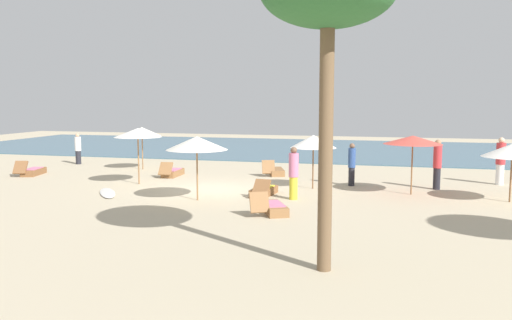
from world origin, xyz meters
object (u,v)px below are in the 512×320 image
object	(u,v)px
umbrella_3	(197,143)
umbrella_0	(512,150)
lounger_3	(272,208)
person_3	(294,173)
person_1	(78,149)
person_4	(500,161)
lounger_5	(32,171)
umbrella_2	(138,133)
lounger_0	(172,172)
person_0	(352,164)
lounger_1	(264,191)
umbrella_4	(142,132)
umbrella_1	(313,141)
lounger_2	(276,171)
umbrella_5	(413,140)
person_2	(437,164)
surfboard	(108,193)

from	to	relation	value
umbrella_3	umbrella_0	bearing A→B (deg)	12.70
lounger_3	person_3	world-z (taller)	person_3
person_1	person_4	world-z (taller)	person_4
umbrella_3	lounger_5	size ratio (longest dim) A/B	1.27
umbrella_2	umbrella_3	xyz separation A→B (m)	(3.58, -2.65, -0.13)
lounger_0	person_0	xyz separation A→B (m)	(8.09, -0.60, 0.71)
lounger_1	person_0	distance (m)	4.25
umbrella_4	lounger_3	bearing A→B (deg)	-44.06
umbrella_0	umbrella_3	bearing A→B (deg)	-167.30
umbrella_0	umbrella_1	world-z (taller)	umbrella_1
lounger_1	umbrella_0	bearing A→B (deg)	6.24
umbrella_0	lounger_2	world-z (taller)	umbrella_0
umbrella_5	person_0	world-z (taller)	umbrella_5
lounger_5	person_3	bearing A→B (deg)	-12.23
lounger_1	person_1	xyz separation A→B (m)	(-11.81, 6.41, 0.66)
lounger_1	person_1	size ratio (longest dim) A/B	1.06
umbrella_3	person_3	world-z (taller)	umbrella_3
lounger_3	lounger_1	bearing A→B (deg)	108.95
umbrella_0	umbrella_2	xyz separation A→B (m)	(-14.04, 0.29, 0.35)
lounger_2	lounger_5	world-z (taller)	lounger_2
umbrella_1	umbrella_4	size ratio (longest dim) A/B	1.00
umbrella_1	lounger_0	bearing A→B (deg)	165.87
umbrella_0	person_1	xyz separation A→B (m)	(-20.25, 5.49, -0.94)
lounger_0	person_2	size ratio (longest dim) A/B	0.88
umbrella_4	umbrella_3	bearing A→B (deg)	-51.12
umbrella_1	lounger_2	world-z (taller)	umbrella_1
umbrella_3	person_1	xyz separation A→B (m)	(-9.79, 7.85, -1.16)
person_2	lounger_0	bearing A→B (deg)	176.65
umbrella_2	umbrella_3	world-z (taller)	umbrella_2
lounger_5	person_2	bearing A→B (deg)	2.00
lounger_1	surfboard	distance (m)	5.81
umbrella_3	lounger_2	world-z (taller)	umbrella_3
umbrella_3	lounger_2	bearing A→B (deg)	78.62
umbrella_2	person_4	world-z (taller)	umbrella_2
umbrella_0	umbrella_2	distance (m)	14.04
umbrella_0	umbrella_1	distance (m)	6.99
lounger_2	person_2	bearing A→B (deg)	-18.02
umbrella_0	umbrella_2	world-z (taller)	umbrella_2
person_2	lounger_3	bearing A→B (deg)	-132.25
umbrella_5	person_2	distance (m)	1.97
person_0	lounger_1	bearing A→B (deg)	-134.48
umbrella_1	surfboard	size ratio (longest dim) A/B	0.97
lounger_3	lounger_0	bearing A→B (deg)	133.64
lounger_0	person_1	distance (m)	7.26
lounger_0	umbrella_0	bearing A→B (deg)	-11.11
umbrella_4	person_2	bearing A→B (deg)	-10.11
umbrella_3	lounger_0	distance (m)	6.20
umbrella_0	umbrella_1	xyz separation A→B (m)	(-6.92, 0.99, 0.08)
umbrella_4	person_1	distance (m)	4.55
umbrella_1	lounger_5	xyz separation A→B (m)	(-13.07, 0.40, -1.68)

